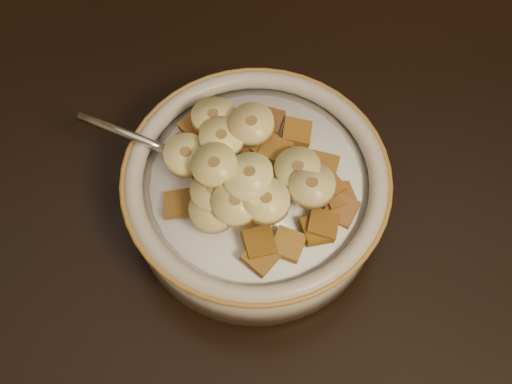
{
  "coord_description": "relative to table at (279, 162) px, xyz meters",
  "views": [
    {
      "loc": [
        -0.04,
        -0.29,
        1.23
      ],
      "look_at": [
        -0.02,
        -0.05,
        0.78
      ],
      "focal_mm": 50.0,
      "sensor_mm": 36.0,
      "label": 1
    }
  ],
  "objects": [
    {
      "name": "banana_slice_3",
      "position": [
        0.0,
        -0.06,
        0.09
      ],
      "size": [
        0.04,
        0.04,
        0.01
      ],
      "primitive_type": "cylinder",
      "rotation": [
        -0.1,
        0.04,
        1.88
      ],
      "color": "#D2C76F",
      "rests_on": "milk"
    },
    {
      "name": "banana_slice_0",
      "position": [
        -0.03,
        -0.06,
        0.1
      ],
      "size": [
        0.04,
        0.04,
        0.01
      ],
      "primitive_type": "cylinder",
      "rotation": [
        -0.1,
        -0.04,
        0.4
      ],
      "color": "#E0D47D",
      "rests_on": "milk"
    },
    {
      "name": "banana_slice_7",
      "position": [
        -0.07,
        -0.04,
        0.08
      ],
      "size": [
        0.04,
        0.04,
        0.01
      ],
      "primitive_type": "cylinder",
      "rotation": [
        0.04,
        0.02,
        0.56
      ],
      "color": "#EBCF7D",
      "rests_on": "milk"
    },
    {
      "name": "cereal_square_8",
      "position": [
        0.01,
        -0.02,
        0.07
      ],
      "size": [
        0.02,
        0.02,
        0.01
      ],
      "primitive_type": "cube",
      "rotation": [
        0.15,
        0.03,
        1.35
      ],
      "color": "brown",
      "rests_on": "milk"
    },
    {
      "name": "banana_slice_8",
      "position": [
        0.01,
        -0.07,
        0.09
      ],
      "size": [
        0.04,
        0.04,
        0.01
      ],
      "primitive_type": "cylinder",
      "rotation": [
        0.02,
        0.11,
        2.74
      ],
      "color": "#D9C77B",
      "rests_on": "milk"
    },
    {
      "name": "cereal_square_13",
      "position": [
        0.03,
        -0.08,
        0.07
      ],
      "size": [
        0.03,
        0.03,
        0.01
      ],
      "primitive_type": "cube",
      "rotation": [
        -0.16,
        0.04,
        2.56
      ],
      "color": "#9A6136",
      "rests_on": "milk"
    },
    {
      "name": "cereal_square_2",
      "position": [
        -0.01,
        -0.1,
        0.07
      ],
      "size": [
        0.03,
        0.03,
        0.01
      ],
      "primitive_type": "cube",
      "rotation": [
        0.04,
        0.0,
        1.11
      ],
      "color": "#9C6C1F",
      "rests_on": "milk"
    },
    {
      "name": "milk",
      "position": [
        -0.02,
        -0.05,
        0.06
      ],
      "size": [
        0.15,
        0.15,
        0.0
      ],
      "primitive_type": "cylinder",
      "color": "white",
      "rests_on": "cereal_bowl"
    },
    {
      "name": "cereal_square_10",
      "position": [
        -0.04,
        -0.02,
        0.08
      ],
      "size": [
        0.03,
        0.03,
        0.01
      ],
      "primitive_type": "cube",
      "rotation": [
        0.16,
        0.15,
        1.16
      ],
      "color": "brown",
      "rests_on": "milk"
    },
    {
      "name": "cereal_square_16",
      "position": [
        -0.03,
        -0.11,
        0.07
      ],
      "size": [
        0.03,
        0.03,
        0.01
      ],
      "primitive_type": "cube",
      "rotation": [
        0.01,
        -0.16,
        2.36
      ],
      "color": "brown",
      "rests_on": "milk"
    },
    {
      "name": "cereal_square_12",
      "position": [
        -0.08,
        -0.07,
        0.07
      ],
      "size": [
        0.02,
        0.02,
        0.01
      ],
      "primitive_type": "cube",
      "rotation": [
        -0.19,
        0.17,
        1.53
      ],
      "color": "brown",
      "rests_on": "milk"
    },
    {
      "name": "floor",
      "position": [
        0.0,
        0.0,
        -0.78
      ],
      "size": [
        4.0,
        4.5,
        0.1
      ],
      "primitive_type": "cube",
      "color": "#422816",
      "rests_on": "ground"
    },
    {
      "name": "banana_slice_2",
      "position": [
        -0.05,
        -0.01,
        0.09
      ],
      "size": [
        0.04,
        0.04,
        0.01
      ],
      "primitive_type": "cylinder",
      "rotation": [
        0.12,
        0.06,
        2.77
      ],
      "color": "#F5D692",
      "rests_on": "milk"
    },
    {
      "name": "banana_slice_1",
      "position": [
        -0.04,
        -0.08,
        0.09
      ],
      "size": [
        0.03,
        0.03,
        0.02
      ],
      "primitive_type": "cylinder",
      "rotation": [
        0.11,
        -0.11,
        0.01
      ],
      "color": "#E1C879",
      "rests_on": "milk"
    },
    {
      "name": "cereal_square_9",
      "position": [
        0.01,
        -0.07,
        0.08
      ],
      "size": [
        0.02,
        0.02,
        0.01
      ],
      "primitive_type": "cube",
      "rotation": [
        -0.03,
        -0.01,
        1.59
      ],
      "color": "#965C33",
      "rests_on": "milk"
    },
    {
      "name": "spoon",
      "position": [
        -0.05,
        -0.04,
        0.07
      ],
      "size": [
        0.05,
        0.05,
        0.01
      ],
      "primitive_type": "ellipsoid",
      "rotation": [
        0.0,
        0.0,
        4.31
      ],
      "color": "silver",
      "rests_on": "cereal_bowl"
    },
    {
      "name": "cereal_square_21",
      "position": [
        0.02,
        -0.05,
        0.08
      ],
      "size": [
        0.03,
        0.03,
        0.01
      ],
      "primitive_type": "cube",
      "rotation": [
        -0.01,
        0.17,
        1.2
      ],
      "color": "brown",
      "rests_on": "milk"
    },
    {
      "name": "cereal_bowl",
      "position": [
        -0.02,
        -0.05,
        0.04
      ],
      "size": [
        0.18,
        0.18,
        0.04
      ],
      "primitive_type": "cylinder",
      "color": "#ADA8A1",
      "rests_on": "table"
    },
    {
      "name": "cereal_square_17",
      "position": [
        -0.01,
        -0.04,
        0.08
      ],
      "size": [
        0.03,
        0.03,
        0.01
      ],
      "primitive_type": "cube",
      "rotation": [
        0.07,
        -0.15,
        0.72
      ],
      "color": "#9D611B",
      "rests_on": "milk"
    },
    {
      "name": "table",
      "position": [
        0.0,
        0.0,
        0.0
      ],
      "size": [
        1.4,
        0.9,
        0.04
      ],
      "primitive_type": "cube",
      "rotation": [
        0.0,
        0.0,
        -0.0
      ],
      "color": "black",
      "rests_on": "floor"
    },
    {
      "name": "banana_slice_9",
      "position": [
        -0.05,
        -0.08,
        0.08
      ],
      "size": [
        0.04,
        0.04,
        0.01
      ],
      "primitive_type": "cylinder",
      "rotation": [
        -0.12,
        -0.08,
        1.83
      ],
      "color": "#E4D684",
      "rests_on": "milk"
    },
    {
      "name": "cereal_square_14",
      "position": [
        -0.03,
        -0.02,
        0.08
      ],
      "size": [
        0.03,
        0.03,
        0.01
      ],
      "primitive_type": "cube",
      "rotation": [
        -0.05,
        -0.09,
        0.54
      ],
      "color": "brown",
      "rests_on": "milk"
    },
    {
      "name": "cereal_square_18",
      "position": [
        0.01,
        -0.1,
        0.07
      ],
      "size": [
        0.02,
        0.02,
        0.01
      ],
      "primitive_type": "cube",
      "rotation": [
        0.2,
        0.06,
        1.78
      ],
      "color": "#916219",
      "rests_on": "milk"
    },
    {
      "name": "cereal_square_19",
      "position": [
        -0.01,
        -0.04,
        0.08
      ],
      "size": [
        0.03,
        0.03,
        0.01
      ],
      "primitive_type": "cube",
      "rotation": [
        0.07,
        -0.07,
        2.67
      ],
      "color": "brown",
      "rests_on": "milk"
    },
    {
      "name": "cereal_square_0",
      "position": [
        0.02,
        -0.09,
        0.07
      ],
      "size": [
        0.03,
        0.03,
        0.01
      ],
      "primitive_type": "cube",
      "rotation": [
        0.2,
        0.12,
        1.27
      ],
      "color": "brown",
      "rests_on": "milk"
    },
    {
      "name": "banana_slice_10",
      "position": [
        -0.02,
        -0.08,
        0.09
      ],
      "size": [
        0.03,
        0.03,
        0.01
      ],
      "primitive_type": "cylinder",
      "rotation": [
        -0.02,
        0.03,
        3.1
      ],
      "color": "#F7EB87",
      "rests_on": "milk"
    },
    {
      "name": "banana_slice_6",
      "position": [
        -0.05,
        -0.07,
        0.09
      ],
      "size": [
        0.04,
        0.04,
        0.01
      ],
      "primitive_type": "cylinder",
      "rotation": [
        0.02,
        0.05,
        2.6
      ],
      "color": "#DCCE88",
      "rests_on": "milk"
    },
    {
      "name": "banana_slice_12",
      "position": [
        -0.03,
        -0.07,
        0.09
      ],
      "size": [
        0.04,
        0.04,
        0.01
      ],
      "primitive_type": "cylinder",
      "rotation": [
        0.11,
        0.06,
        1.83
      ],
      "color": "#F9DE9E",
      "rests_on": "milk"
    },
    {
      "name": "cereal_square_1",
      "position": [
        0.02,
        -0.06,
        0.07
      ],
      "size": [
        0.03,
        0.03,
        0.01
      ],
      "primitive_type": "cube",
      "rotation": [
        0.15,
        0.14,
        0.59
      ],
      "color": "brown",
      "rests_on": "milk"
    },
    {
      "name": "banana_slice_11",
      "position": [
        -0.02,
        -0.02,
        0.1
      ],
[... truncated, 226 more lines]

